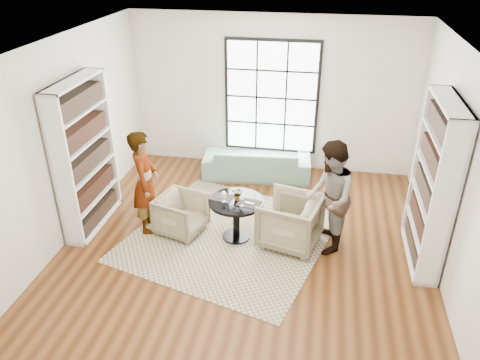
% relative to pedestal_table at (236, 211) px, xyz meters
% --- Properties ---
extents(ground, '(6.00, 6.00, 0.00)m').
position_rel_pedestal_table_xyz_m(ground, '(0.18, -0.28, -0.49)').
color(ground, brown).
extents(room_shell, '(6.00, 6.01, 6.00)m').
position_rel_pedestal_table_xyz_m(room_shell, '(0.18, 0.26, 0.76)').
color(room_shell, silver).
rests_on(room_shell, ground).
extents(rug, '(3.54, 3.54, 0.01)m').
position_rel_pedestal_table_xyz_m(rug, '(-0.12, 0.00, -0.49)').
color(rug, tan).
rests_on(rug, ground).
extents(pedestal_table, '(0.84, 0.84, 0.68)m').
position_rel_pedestal_table_xyz_m(pedestal_table, '(0.00, 0.00, 0.00)').
color(pedestal_table, black).
rests_on(pedestal_table, ground).
extents(sofa, '(2.12, 0.98, 0.60)m').
position_rel_pedestal_table_xyz_m(sofa, '(-0.01, 2.17, -0.19)').
color(sofa, gray).
rests_on(sofa, ground).
extents(armchair_left, '(0.86, 0.85, 0.64)m').
position_rel_pedestal_table_xyz_m(armchair_left, '(-0.89, 0.01, -0.17)').
color(armchair_left, tan).
rests_on(armchair_left, ground).
extents(armchair_right, '(1.04, 1.02, 0.79)m').
position_rel_pedestal_table_xyz_m(armchair_right, '(0.82, 0.01, -0.10)').
color(armchair_right, tan).
rests_on(armchair_right, ground).
extents(person_left, '(0.52, 0.69, 1.68)m').
position_rel_pedestal_table_xyz_m(person_left, '(-1.44, 0.01, 0.35)').
color(person_left, gray).
rests_on(person_left, ground).
extents(person_right, '(0.72, 0.89, 1.72)m').
position_rel_pedestal_table_xyz_m(person_right, '(1.37, 0.01, 0.37)').
color(person_right, gray).
rests_on(person_right, ground).
extents(placemat_left, '(0.39, 0.33, 0.01)m').
position_rel_pedestal_table_xyz_m(placemat_left, '(-0.23, 0.05, 0.19)').
color(placemat_left, black).
rests_on(placemat_left, pedestal_table).
extents(placemat_right, '(0.39, 0.33, 0.01)m').
position_rel_pedestal_table_xyz_m(placemat_right, '(0.20, -0.05, 0.19)').
color(placemat_right, black).
rests_on(placemat_right, pedestal_table).
extents(cutlery_left, '(0.18, 0.25, 0.01)m').
position_rel_pedestal_table_xyz_m(cutlery_left, '(-0.23, 0.05, 0.19)').
color(cutlery_left, silver).
rests_on(cutlery_left, placemat_left).
extents(cutlery_right, '(0.18, 0.25, 0.01)m').
position_rel_pedestal_table_xyz_m(cutlery_right, '(0.20, -0.05, 0.19)').
color(cutlery_right, silver).
rests_on(cutlery_right, placemat_right).
extents(wine_glass_left, '(0.08, 0.08, 0.18)m').
position_rel_pedestal_table_xyz_m(wine_glass_left, '(-0.18, -0.07, 0.31)').
color(wine_glass_left, silver).
rests_on(wine_glass_left, pedestal_table).
extents(wine_glass_right, '(0.08, 0.08, 0.18)m').
position_rel_pedestal_table_xyz_m(wine_glass_right, '(0.11, -0.14, 0.31)').
color(wine_glass_right, silver).
rests_on(wine_glass_right, pedestal_table).
extents(flower_centerpiece, '(0.23, 0.22, 0.21)m').
position_rel_pedestal_table_xyz_m(flower_centerpiece, '(0.02, 0.02, 0.29)').
color(flower_centerpiece, gray).
rests_on(flower_centerpiece, pedestal_table).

